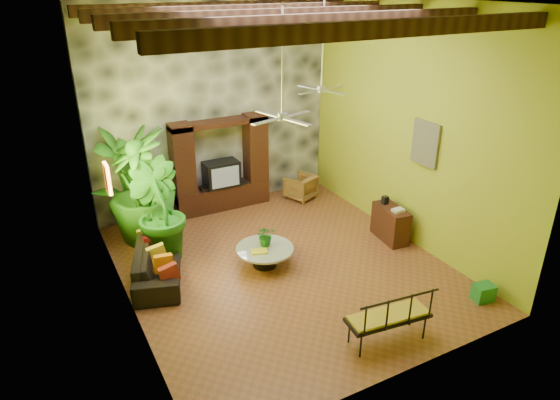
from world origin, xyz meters
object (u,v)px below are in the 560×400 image
tall_plant_a (122,181)px  wicker_armchair (301,187)px  sofa (158,262)px  tall_plant_c (142,187)px  ceiling_fan_front (282,105)px  iron_bench (392,315)px  tall_plant_b (157,211)px  coffee_table (265,254)px  ceiling_fan_back (322,79)px  side_console (390,224)px  green_bin (483,292)px  entertainment_center (221,172)px

tall_plant_a → wicker_armchair: bearing=-4.6°
sofa → tall_plant_c: tall_plant_c is taller
tall_plant_a → tall_plant_c: tall_plant_c is taller
ceiling_fan_front → iron_bench: size_ratio=1.31×
tall_plant_b → coffee_table: tall_plant_b is taller
ceiling_fan_front → coffee_table: size_ratio=1.60×
ceiling_fan_back → coffee_table: size_ratio=1.60×
ceiling_fan_front → tall_plant_b: size_ratio=0.87×
coffee_table → side_console: size_ratio=1.23×
ceiling_fan_front → side_console: 4.16m
green_bin → entertainment_center: bearing=114.1°
coffee_table → entertainment_center: bearing=84.3°
entertainment_center → iron_bench: bearing=-86.2°
ceiling_fan_back → coffee_table: bearing=-151.0°
tall_plant_b → tall_plant_c: tall_plant_c is taller
tall_plant_b → side_console: 5.02m
sofa → side_console: (4.95, -0.93, 0.07)m
tall_plant_b → side_console: tall_plant_b is taller
tall_plant_b → tall_plant_c: 0.97m
ceiling_fan_front → sofa: bearing=150.9°
iron_bench → green_bin: iron_bench is taller
entertainment_center → sofa: 3.36m
green_bin → ceiling_fan_back: bearing=104.8°
tall_plant_c → wicker_armchair: bearing=4.6°
entertainment_center → coffee_table: (-0.30, -2.99, -0.71)m
side_console → wicker_armchair: bearing=108.9°
sofa → wicker_armchair: bearing=-47.9°
wicker_armchair → coffee_table: (-2.33, -2.56, -0.06)m
ceiling_fan_front → green_bin: (2.85, -2.38, -3.24)m
tall_plant_c → coffee_table: (1.80, -2.23, -1.01)m
entertainment_center → tall_plant_a: bearing=-178.2°
sofa → iron_bench: 4.56m
ceiling_fan_back → tall_plant_a: bearing=154.9°
side_console → coffee_table: bearing=-179.1°
tall_plant_a → entertainment_center: bearing=1.8°
coffee_table → iron_bench: size_ratio=0.82×
sofa → tall_plant_b: size_ratio=1.00×
entertainment_center → green_bin: bearing=-65.9°
entertainment_center → side_console: size_ratio=2.53×
sofa → wicker_armchair: wicker_armchair is taller
sofa → coffee_table: size_ratio=1.84×
wicker_armchair → tall_plant_c: size_ratio=0.28×
entertainment_center → tall_plant_a: (-2.38, -0.07, 0.24)m
ceiling_fan_front → tall_plant_c: bearing=124.4°
ceiling_fan_back → side_console: bearing=-52.4°
ceiling_fan_back → tall_plant_a: 4.91m
wicker_armchair → tall_plant_b: bearing=-5.1°
wicker_armchair → sofa: bearing=1.6°
entertainment_center → ceiling_fan_front: (-0.20, -3.54, 2.44)m
ceiling_fan_back → tall_plant_b: (-3.66, 0.23, -2.33)m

